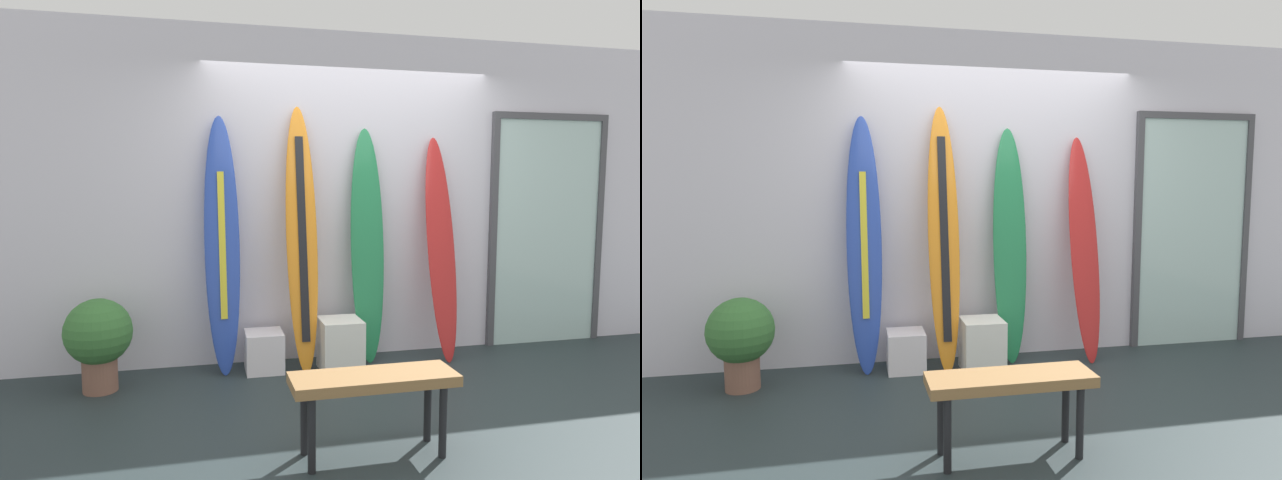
% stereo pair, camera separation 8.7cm
% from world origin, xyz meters
% --- Properties ---
extents(ground, '(8.00, 8.00, 0.04)m').
position_xyz_m(ground, '(0.00, 0.00, -0.02)').
color(ground, '#253032').
extents(wall_back, '(7.20, 0.20, 2.80)m').
position_xyz_m(wall_back, '(0.00, 1.30, 1.40)').
color(wall_back, silver).
rests_on(wall_back, ground).
extents(surfboard_cobalt, '(0.29, 0.32, 2.07)m').
position_xyz_m(surfboard_cobalt, '(-1.11, 1.01, 1.02)').
color(surfboard_cobalt, '#2A49B0').
rests_on(surfboard_cobalt, ground).
extents(surfboard_sunset, '(0.26, 0.44, 2.16)m').
position_xyz_m(surfboard_sunset, '(-0.48, 0.96, 1.07)').
color(surfboard_sunset, orange).
rests_on(surfboard_sunset, ground).
extents(surfboard_emerald, '(0.30, 0.29, 1.99)m').
position_xyz_m(surfboard_emerald, '(0.11, 1.04, 1.00)').
color(surfboard_emerald, '#237F4B').
rests_on(surfboard_emerald, ground).
extents(surfboard_crimson, '(0.28, 0.44, 1.93)m').
position_xyz_m(surfboard_crimson, '(0.75, 0.97, 0.97)').
color(surfboard_crimson, red).
rests_on(surfboard_crimson, ground).
extents(display_block_left, '(0.31, 0.31, 0.32)m').
position_xyz_m(display_block_left, '(-0.80, 0.95, 0.16)').
color(display_block_left, silver).
rests_on(display_block_left, ground).
extents(display_block_center, '(0.34, 0.34, 0.42)m').
position_xyz_m(display_block_center, '(-0.18, 0.83, 0.21)').
color(display_block_center, white).
rests_on(display_block_center, ground).
extents(glass_door, '(1.19, 0.06, 2.17)m').
position_xyz_m(glass_door, '(1.94, 1.18, 1.12)').
color(glass_door, silver).
rests_on(glass_door, ground).
extents(potted_plant, '(0.48, 0.48, 0.69)m').
position_xyz_m(potted_plant, '(-2.02, 0.79, 0.41)').
color(potted_plant, brown).
rests_on(potted_plant, ground).
extents(bench, '(0.93, 0.29, 0.47)m').
position_xyz_m(bench, '(-0.37, -0.57, 0.40)').
color(bench, olive).
rests_on(bench, ground).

